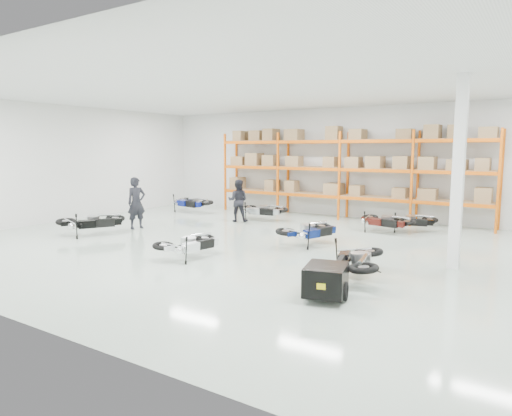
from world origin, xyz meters
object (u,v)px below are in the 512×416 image
Objects in this scene: person_left at (136,203)px; moto_blue_centre at (309,227)px; moto_back_d at (385,218)px; moto_back_c at (409,217)px; moto_silver_left at (190,240)px; moto_back_b at (262,207)px; moto_black_far_left at (92,218)px; moto_touring_right at (357,254)px; person_back at (238,201)px; moto_back_a at (191,200)px; trailer at (326,280)px.

moto_blue_centre is at bearing -64.27° from person_left.
moto_back_d is 8.62m from person_left.
moto_back_c is at bearing -42.02° from person_left.
moto_silver_left is at bearing -99.04° from person_left.
moto_back_b is 1.03× the size of moto_back_d.
moto_black_far_left reaches higher than moto_touring_right.
person_back reaches higher than moto_touring_right.
moto_blue_centre is 0.93× the size of moto_back_a.
trailer is 0.93× the size of moto_back_b.
person_back is (2.39, 4.92, 0.25)m from moto_black_far_left.
moto_silver_left is 0.89× the size of moto_touring_right.
moto_black_far_left is 1.04× the size of moto_touring_right.
moto_touring_right is (9.11, -0.22, -0.02)m from moto_black_far_left.
moto_back_c is at bearing -96.11° from moto_blue_centre.
person_back reaches higher than moto_back_b.
moto_blue_centre is 6.47m from person_left.
trailer is 0.98× the size of person_back.
moto_blue_centre reaches higher than trailer.
person_left reaches higher than trailer.
moto_touring_right is 5.96m from moto_back_d.
trailer is 0.85× the size of moto_back_a.
moto_black_far_left reaches higher than moto_back_b.
moto_blue_centre is 1.07× the size of person_back.
person_left is at bearing 144.54° from trailer.
trailer is (-0.00, -1.60, -0.17)m from moto_touring_right.
moto_back_b is at bearing -16.04° from person_left.
moto_back_d is at bearing -93.10° from moto_back_b.
moto_back_d is at bearing 87.18° from moto_touring_right.
moto_blue_centre is 1.09× the size of moto_silver_left.
moto_black_far_left is at bearing 149.17° from moto_back_b.
moto_back_d is at bearing -104.55° from moto_silver_left.
moto_touring_right is at bearing -136.72° from moto_back_b.
moto_back_d is 5.59m from person_back.
trailer is at bearing 110.77° from person_back.
moto_back_b is at bearing 115.28° from trailer.
moto_back_a is at bearing 84.16° from moto_back_b.
moto_black_far_left is 1.08× the size of moto_back_b.
moto_black_far_left is 5.94m from moto_back_a.
moto_blue_centre is 1.04× the size of moto_back_d.
moto_back_c is (1.90, 3.85, -0.05)m from moto_blue_centre.
moto_back_b reaches higher than moto_back_c.
moto_touring_right is at bearing -150.21° from moto_black_far_left.
trailer is (9.11, -1.81, -0.19)m from moto_black_far_left.
moto_black_far_left is 9.72m from moto_back_d.
moto_back_b is (3.03, 5.66, -0.04)m from moto_black_far_left.
moto_black_far_left is at bearing 139.39° from moto_back_d.
moto_blue_centre is at bearing 125.96° from person_back.
moto_black_far_left is at bearing -159.69° from moto_back_a.
moto_back_d is at bearing 163.11° from person_back.
moto_silver_left is at bearing -167.00° from moto_back_b.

